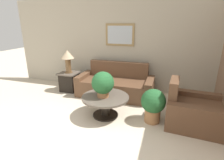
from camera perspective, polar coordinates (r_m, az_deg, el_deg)
wall_back at (r=5.10m, az=3.50°, el=11.13°), size 7.02×0.09×2.60m
couch_main at (r=4.80m, az=1.12°, el=-1.77°), size 2.03×0.88×0.89m
armchair at (r=3.81m, az=24.69°, el=-9.21°), size 1.06×1.04×0.89m
coffee_table at (r=3.75m, az=-2.17°, el=-7.08°), size 1.00×1.00×0.45m
side_table at (r=5.30m, az=-13.71°, el=-0.45°), size 0.53×0.53×0.55m
table_lamp at (r=5.13m, az=-14.31°, el=7.19°), size 0.37×0.37×0.65m
potted_plant_on_table at (r=3.59m, az=-3.01°, el=-1.18°), size 0.47×0.47×0.54m
potted_plant_floor at (r=3.60m, az=13.28°, el=-7.59°), size 0.49×0.49×0.70m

